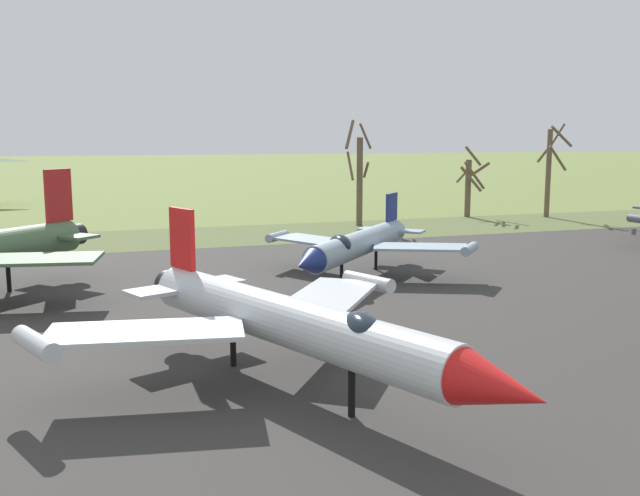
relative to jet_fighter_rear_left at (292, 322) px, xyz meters
The scene contains 8 objects.
asphalt_apron 10.51m from the jet_fighter_rear_left, 26.52° to the left, with size 98.42×50.10×0.05m, color #383533.
grass_verge_strip 36.87m from the jet_fighter_rear_left, 75.54° to the left, with size 158.42×12.00×0.06m, color #576337.
jet_fighter_rear_left is the anchor object (origin of this frame).
jet_fighter_rear_right 18.09m from the jet_fighter_rear_left, 61.99° to the left, with size 12.04×12.22×4.45m.
info_placard_rear_right 9.37m from the jet_fighter_rear_left, 68.81° to the left, with size 0.64×0.21×0.86m.
bare_tree_left_of_center 42.03m from the jet_fighter_rear_left, 65.61° to the left, with size 2.50×2.51×9.42m.
bare_tree_center 51.13m from the jet_fighter_rear_left, 53.70° to the left, with size 3.09×3.04×7.06m.
bare_tree_right_of_center 53.99m from the jet_fighter_rear_left, 45.75° to the left, with size 2.94×2.79×9.19m.
Camera 1 is at (-15.17, -10.18, 7.99)m, focal length 40.00 mm.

